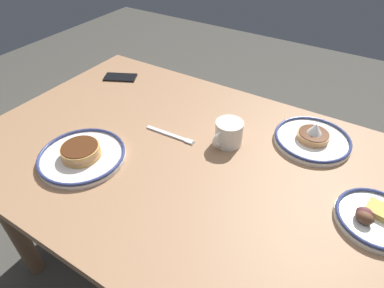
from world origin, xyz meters
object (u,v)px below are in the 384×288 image
(coffee_mug, at_px, (228,133))
(fork_near, at_px, (170,135))
(plate_center_pancakes, at_px, (375,218))
(cell_phone, at_px, (120,77))
(plate_near_main, at_px, (312,138))
(plate_far_companion, at_px, (82,155))

(coffee_mug, relative_size, fork_near, 0.63)
(plate_center_pancakes, relative_size, cell_phone, 1.45)
(plate_near_main, bearing_deg, plate_far_companion, 38.39)
(plate_near_main, bearing_deg, coffee_mug, 33.07)
(fork_near, bearing_deg, coffee_mug, -160.33)
(plate_near_main, distance_m, coffee_mug, 0.29)
(plate_center_pancakes, distance_m, cell_phone, 1.14)
(plate_center_pancakes, relative_size, coffee_mug, 1.70)
(plate_center_pancakes, bearing_deg, plate_near_main, -46.43)
(plate_near_main, height_order, plate_far_companion, plate_near_main)
(coffee_mug, bearing_deg, plate_far_companion, 41.58)
(cell_phone, bearing_deg, coffee_mug, 138.95)
(cell_phone, bearing_deg, plate_near_main, 153.12)
(plate_center_pancakes, bearing_deg, plate_far_companion, 15.38)
(plate_near_main, xyz_separation_m, plate_far_companion, (0.61, 0.48, 0.00))
(plate_near_main, bearing_deg, fork_near, 27.55)
(plate_near_main, relative_size, coffee_mug, 2.11)
(coffee_mug, bearing_deg, fork_near, 19.67)
(plate_far_companion, bearing_deg, plate_center_pancakes, -164.62)
(plate_near_main, height_order, fork_near, plate_near_main)
(plate_center_pancakes, relative_size, plate_far_companion, 0.75)
(cell_phone, distance_m, fork_near, 0.50)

